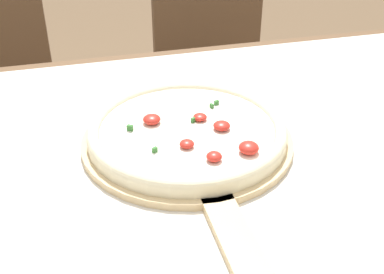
{
  "coord_description": "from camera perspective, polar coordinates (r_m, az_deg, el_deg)",
  "views": [
    {
      "loc": [
        -0.11,
        -0.58,
        1.2
      ],
      "look_at": [
        0.05,
        0.04,
        0.81
      ],
      "focal_mm": 45.0,
      "sensor_mm": 36.0,
      "label": 1
    }
  ],
  "objects": [
    {
      "name": "pizza",
      "position": [
        0.78,
        -0.54,
        0.79
      ],
      "size": [
        0.32,
        0.32,
        0.04
      ],
      "color": "beige",
      "rests_on": "pizza_peel"
    },
    {
      "name": "chair_right",
      "position": [
        1.66,
        2.74,
        7.5
      ],
      "size": [
        0.41,
        0.41,
        0.9
      ],
      "rotation": [
        0.0,
        0.0,
        0.02
      ],
      "color": "brown",
      "rests_on": "ground_plane"
    },
    {
      "name": "towel_cloth",
      "position": [
        0.73,
        -3.22,
        -4.27
      ],
      "size": [
        1.39,
        0.9,
        0.0
      ],
      "color": "silver",
      "rests_on": "dining_table"
    },
    {
      "name": "dining_table",
      "position": [
        0.79,
        -3.0,
        -10.26
      ],
      "size": [
        1.47,
        0.98,
        0.77
      ],
      "color": "brown",
      "rests_on": "ground_plane"
    },
    {
      "name": "pizza_peel",
      "position": [
        0.77,
        -0.11,
        -1.31
      ],
      "size": [
        0.34,
        0.55,
        0.01
      ],
      "color": "#D6B784",
      "rests_on": "towel_cloth"
    }
  ]
}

